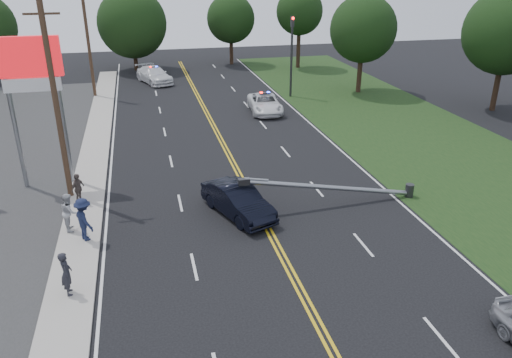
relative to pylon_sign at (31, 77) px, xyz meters
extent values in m
plane|color=black|center=(10.50, -14.00, -6.00)|extent=(120.00, 120.00, 0.00)
cube|color=#ABA59B|center=(2.10, -4.00, -5.94)|extent=(1.80, 70.00, 0.12)
cube|color=black|center=(24.00, -4.00, -5.99)|extent=(12.00, 80.00, 0.01)
cube|color=gold|center=(10.50, -4.00, -5.99)|extent=(0.36, 80.00, 0.00)
cylinder|color=gray|center=(-1.20, 0.00, -2.50)|extent=(0.24, 0.24, 7.00)
cylinder|color=gray|center=(1.20, 0.00, -2.50)|extent=(0.24, 0.24, 7.00)
cube|color=red|center=(0.00, 0.00, 1.00)|extent=(3.20, 0.35, 2.00)
cube|color=white|center=(0.00, 0.00, -0.40)|extent=(2.80, 0.30, 0.70)
cylinder|color=#2D2D30|center=(18.80, 16.00, -2.50)|extent=(0.20, 0.20, 7.00)
cube|color=#2D2D30|center=(18.80, 16.00, 0.60)|extent=(0.28, 0.28, 0.90)
sphere|color=#FF0C07|center=(18.80, 15.84, 0.90)|extent=(0.22, 0.22, 0.22)
cylinder|color=#2D2D30|center=(18.60, -6.00, -5.65)|extent=(0.44, 0.44, 0.70)
cylinder|color=gray|center=(14.17, -6.00, -5.02)|extent=(8.90, 0.24, 1.80)
cube|color=#2D2D30|center=(9.74, -6.00, -4.23)|extent=(0.55, 0.32, 0.30)
cylinder|color=#382619|center=(1.30, -2.00, -1.00)|extent=(0.28, 0.28, 10.00)
cube|color=#382619|center=(1.30, -2.00, 3.20)|extent=(1.60, 0.10, 0.10)
cylinder|color=#382619|center=(1.30, 20.00, -1.00)|extent=(0.28, 0.28, 10.00)
cylinder|color=black|center=(5.19, 31.69, -4.50)|extent=(0.44, 0.44, 2.99)
sphere|color=black|center=(5.19, 31.69, -0.85)|extent=(7.55, 7.55, 7.55)
cylinder|color=black|center=(16.49, 32.87, -4.47)|extent=(0.44, 0.44, 3.06)
sphere|color=black|center=(16.49, 32.87, -0.72)|extent=(5.61, 5.61, 5.61)
cylinder|color=black|center=(23.65, 28.97, -4.18)|extent=(0.44, 0.44, 3.64)
sphere|color=black|center=(23.65, 28.97, 0.28)|extent=(5.23, 5.23, 5.23)
cylinder|color=black|center=(25.56, 16.12, -4.31)|extent=(0.44, 0.44, 3.37)
sphere|color=black|center=(25.56, 16.12, -0.20)|extent=(6.03, 6.03, 6.03)
cylinder|color=black|center=(33.83, 7.63, -4.15)|extent=(0.44, 0.44, 3.69)
sphere|color=black|center=(33.83, 7.63, 0.36)|extent=(6.76, 6.76, 6.76)
imported|color=black|center=(9.44, -5.95, -5.24)|extent=(3.17, 4.87, 1.52)
imported|color=white|center=(15.20, 11.44, -5.28)|extent=(2.80, 5.35, 1.44)
imported|color=silver|center=(6.90, 24.59, -5.19)|extent=(4.00, 6.01, 1.62)
imported|color=#24242B|center=(2.11, -10.86, -5.01)|extent=(0.51, 0.69, 1.73)
imported|color=#AEAEB3|center=(1.72, -5.82, -4.99)|extent=(0.76, 0.93, 1.77)
imported|color=#171F3B|center=(2.45, -6.92, -4.90)|extent=(1.26, 1.46, 1.96)
imported|color=#534742|center=(1.85, -3.07, -5.08)|extent=(0.81, 1.00, 1.59)
camera|label=1|loc=(5.30, -27.23, 5.33)|focal=35.00mm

